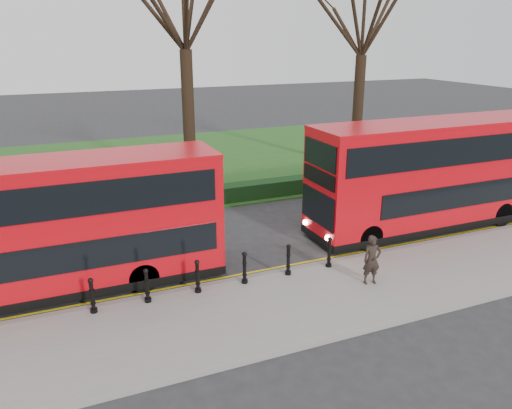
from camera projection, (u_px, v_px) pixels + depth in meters
name	position (u px, v px, depth m)	size (l,w,h in m)	color
ground	(215.00, 272.00, 16.61)	(120.00, 120.00, 0.00)	#28282B
pavement	(249.00, 314.00, 13.96)	(60.00, 4.00, 0.15)	gray
kerb	(225.00, 283.00, 15.71)	(60.00, 0.25, 0.16)	slate
grass_verge	(136.00, 167.00, 29.69)	(60.00, 18.00, 0.06)	#1F521B
hedge	(168.00, 201.00, 22.41)	(60.00, 0.90, 0.80)	black
yellow_line_outer	(222.00, 281.00, 15.99)	(60.00, 0.10, 0.01)	yellow
yellow_line_inner	(220.00, 278.00, 16.17)	(60.00, 0.10, 0.01)	yellow
tree_mid	(184.00, 0.00, 23.16)	(7.95, 7.95, 12.43)	black
tree_right	(364.00, 15.00, 26.98)	(7.48, 7.48, 11.69)	black
bollard_row	(221.00, 272.00, 15.13)	(7.68, 0.15, 1.00)	black
bus_lead	(48.00, 229.00, 14.70)	(10.26, 2.36, 4.08)	red
bus_rear	(437.00, 175.00, 19.97)	(10.89, 2.50, 4.33)	red
pedestrian	(372.00, 260.00, 15.31)	(0.57, 0.38, 1.57)	black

